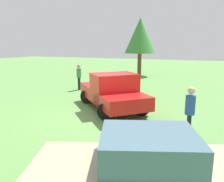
{
  "coord_description": "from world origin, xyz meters",
  "views": [
    {
      "loc": [
        -4.32,
        8.9,
        3.11
      ],
      "look_at": [
        -0.18,
        -0.95,
        0.9
      ],
      "focal_mm": 35.97,
      "sensor_mm": 36.0,
      "label": 1
    }
  ],
  "objects_px": {
    "person_visitor": "(190,110)",
    "pickup_truck": "(113,91)",
    "person_bystander": "(79,76)",
    "sedan_near": "(140,171)",
    "tree_back_right": "(140,36)"
  },
  "relations": [
    {
      "from": "pickup_truck",
      "to": "sedan_near",
      "type": "bearing_deg",
      "value": 163.02
    },
    {
      "from": "person_bystander",
      "to": "person_visitor",
      "type": "relative_size",
      "value": 1.0
    },
    {
      "from": "person_bystander",
      "to": "person_visitor",
      "type": "bearing_deg",
      "value": 125.27
    },
    {
      "from": "person_visitor",
      "to": "tree_back_right",
      "type": "relative_size",
      "value": 0.31
    },
    {
      "from": "pickup_truck",
      "to": "person_visitor",
      "type": "xyz_separation_m",
      "value": [
        -3.68,
        2.26,
        0.09
      ]
    },
    {
      "from": "sedan_near",
      "to": "person_visitor",
      "type": "bearing_deg",
      "value": -121.02
    },
    {
      "from": "sedan_near",
      "to": "pickup_truck",
      "type": "bearing_deg",
      "value": -83.07
    },
    {
      "from": "person_visitor",
      "to": "pickup_truck",
      "type": "bearing_deg",
      "value": 145.72
    },
    {
      "from": "person_bystander",
      "to": "tree_back_right",
      "type": "xyz_separation_m",
      "value": [
        -1.81,
        -8.86,
        2.96
      ]
    },
    {
      "from": "person_bystander",
      "to": "tree_back_right",
      "type": "height_order",
      "value": "tree_back_right"
    },
    {
      "from": "tree_back_right",
      "to": "pickup_truck",
      "type": "bearing_deg",
      "value": 100.25
    },
    {
      "from": "tree_back_right",
      "to": "person_bystander",
      "type": "bearing_deg",
      "value": 78.48
    },
    {
      "from": "pickup_truck",
      "to": "sedan_near",
      "type": "height_order",
      "value": "pickup_truck"
    },
    {
      "from": "pickup_truck",
      "to": "person_visitor",
      "type": "distance_m",
      "value": 4.32
    },
    {
      "from": "sedan_near",
      "to": "tree_back_right",
      "type": "relative_size",
      "value": 0.79
    }
  ]
}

